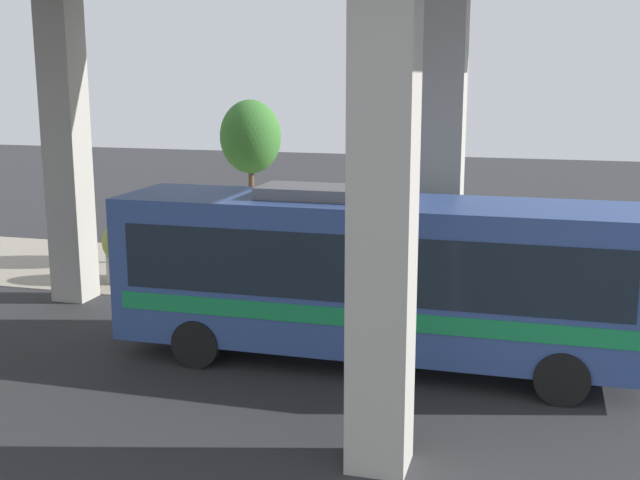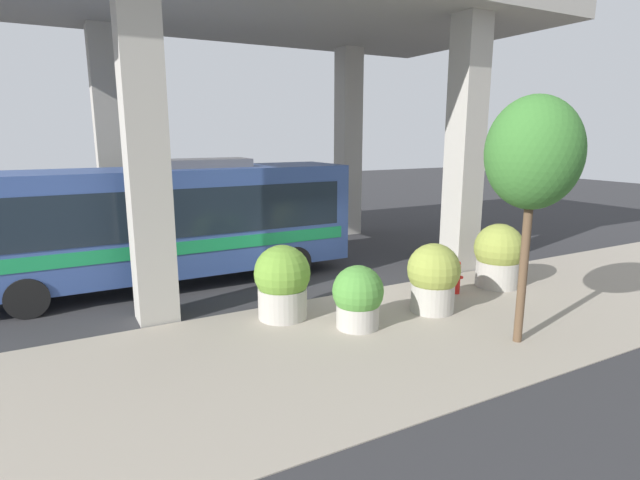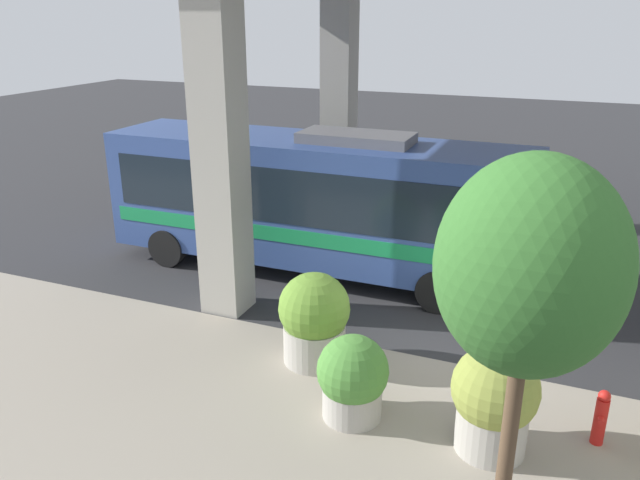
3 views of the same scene
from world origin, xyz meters
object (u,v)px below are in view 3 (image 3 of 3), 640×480
at_px(planter_extra, 314,319).
at_px(street_tree_near, 530,269).
at_px(bus, 315,197).
at_px(planter_front, 494,400).
at_px(planter_back, 353,378).
at_px(fire_hydrant, 601,417).

bearing_deg(planter_extra, street_tree_near, -134.01).
bearing_deg(bus, street_tree_near, -144.71).
bearing_deg(street_tree_near, planter_front, 8.64).
xyz_separation_m(planter_back, street_tree_near, (-2.30, -2.57, 3.23)).
xyz_separation_m(fire_hydrant, street_tree_near, (-3.08, 1.17, 3.47)).
distance_m(planter_front, planter_extra, 3.72).
bearing_deg(planter_back, bus, 28.20).
bearing_deg(bus, planter_front, -136.66).
xyz_separation_m(bus, planter_extra, (-4.09, -1.69, -1.07)).
bearing_deg(fire_hydrant, street_tree_near, 159.17).
height_order(bus, fire_hydrant, bus).
bearing_deg(street_tree_near, planter_back, 48.12).
height_order(planter_front, street_tree_near, street_tree_near).
distance_m(bus, planter_front, 7.58).
bearing_deg(planter_extra, fire_hydrant, -96.92).
bearing_deg(planter_back, planter_extra, 42.05).
bearing_deg(street_tree_near, bus, 35.29).
height_order(bus, planter_back, bus).
xyz_separation_m(planter_front, planter_extra, (1.37, 3.46, 0.01)).
relative_size(bus, fire_hydrant, 11.04).
distance_m(planter_back, planter_extra, 1.87).
relative_size(fire_hydrant, planter_back, 0.65).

